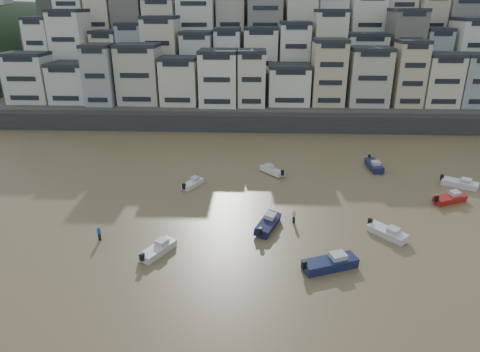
{
  "coord_description": "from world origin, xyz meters",
  "views": [
    {
      "loc": [
        5.02,
        -20.37,
        24.32
      ],
      "look_at": [
        2.76,
        30.0,
        4.0
      ],
      "focal_mm": 32.0,
      "sensor_mm": 36.0,
      "label": 1
    }
  ],
  "objects_px": {
    "boat_h": "(272,170)",
    "boat_j": "(158,248)",
    "boat_c": "(268,223)",
    "person_blue": "(99,233)",
    "boat_a": "(330,261)",
    "boat_g": "(460,182)",
    "boat_d": "(450,197)",
    "person_pink": "(294,216)",
    "boat_b": "(388,232)",
    "boat_f": "(193,183)",
    "boat_i": "(374,164)"
  },
  "relations": [
    {
      "from": "boat_a",
      "to": "boat_g",
      "type": "relative_size",
      "value": 1.17
    },
    {
      "from": "boat_d",
      "to": "person_blue",
      "type": "height_order",
      "value": "person_blue"
    },
    {
      "from": "boat_g",
      "to": "boat_i",
      "type": "bearing_deg",
      "value": 177.9
    },
    {
      "from": "boat_c",
      "to": "person_blue",
      "type": "xyz_separation_m",
      "value": [
        -18.67,
        -3.47,
        0.1
      ]
    },
    {
      "from": "boat_f",
      "to": "boat_g",
      "type": "bearing_deg",
      "value": -60.11
    },
    {
      "from": "boat_h",
      "to": "boat_j",
      "type": "xyz_separation_m",
      "value": [
        -12.5,
        -23.39,
        0.01
      ]
    },
    {
      "from": "boat_g",
      "to": "boat_f",
      "type": "height_order",
      "value": "boat_g"
    },
    {
      "from": "boat_f",
      "to": "boat_j",
      "type": "height_order",
      "value": "boat_j"
    },
    {
      "from": "person_blue",
      "to": "boat_b",
      "type": "bearing_deg",
      "value": 3.82
    },
    {
      "from": "boat_h",
      "to": "boat_c",
      "type": "distance_m",
      "value": 17.45
    },
    {
      "from": "boat_i",
      "to": "boat_b",
      "type": "bearing_deg",
      "value": -13.35
    },
    {
      "from": "boat_c",
      "to": "boat_b",
      "type": "bearing_deg",
      "value": -76.19
    },
    {
      "from": "boat_f",
      "to": "boat_c",
      "type": "relative_size",
      "value": 0.76
    },
    {
      "from": "boat_d",
      "to": "boat_a",
      "type": "height_order",
      "value": "boat_a"
    },
    {
      "from": "boat_i",
      "to": "boat_h",
      "type": "relative_size",
      "value": 1.18
    },
    {
      "from": "boat_d",
      "to": "boat_g",
      "type": "xyz_separation_m",
      "value": [
        3.49,
        5.21,
        0.0
      ]
    },
    {
      "from": "boat_i",
      "to": "boat_h",
      "type": "xyz_separation_m",
      "value": [
        -16.21,
        -2.92,
        -0.12
      ]
    },
    {
      "from": "boat_a",
      "to": "boat_j",
      "type": "xyz_separation_m",
      "value": [
        -17.57,
        1.89,
        -0.16
      ]
    },
    {
      "from": "boat_g",
      "to": "person_blue",
      "type": "xyz_separation_m",
      "value": [
        -46.26,
        -16.9,
        0.17
      ]
    },
    {
      "from": "boat_i",
      "to": "boat_h",
      "type": "bearing_deg",
      "value": -83.28
    },
    {
      "from": "boat_f",
      "to": "boat_c",
      "type": "bearing_deg",
      "value": -110.76
    },
    {
      "from": "boat_d",
      "to": "person_pink",
      "type": "relative_size",
      "value": 2.96
    },
    {
      "from": "boat_f",
      "to": "boat_c",
      "type": "height_order",
      "value": "boat_c"
    },
    {
      "from": "boat_i",
      "to": "person_blue",
      "type": "height_order",
      "value": "person_blue"
    },
    {
      "from": "boat_f",
      "to": "person_blue",
      "type": "xyz_separation_m",
      "value": [
        -8.07,
        -15.41,
        0.29
      ]
    },
    {
      "from": "boat_d",
      "to": "person_blue",
      "type": "xyz_separation_m",
      "value": [
        -42.77,
        -11.69,
        0.17
      ]
    },
    {
      "from": "boat_a",
      "to": "person_blue",
      "type": "xyz_separation_m",
      "value": [
        -24.67,
        4.39,
        0.05
      ]
    },
    {
      "from": "boat_g",
      "to": "person_pink",
      "type": "bearing_deg",
      "value": -122.74
    },
    {
      "from": "boat_j",
      "to": "person_pink",
      "type": "xyz_separation_m",
      "value": [
        14.69,
        7.53,
        0.2
      ]
    },
    {
      "from": "boat_d",
      "to": "person_pink",
      "type": "bearing_deg",
      "value": 172.34
    },
    {
      "from": "boat_b",
      "to": "boat_c",
      "type": "xyz_separation_m",
      "value": [
        -13.37,
        1.33,
        0.09
      ]
    },
    {
      "from": "boat_f",
      "to": "boat_a",
      "type": "bearing_deg",
      "value": -112.37
    },
    {
      "from": "boat_h",
      "to": "boat_f",
      "type": "bearing_deg",
      "value": 74.89
    },
    {
      "from": "boat_d",
      "to": "boat_i",
      "type": "distance_m",
      "value": 13.99
    },
    {
      "from": "boat_a",
      "to": "boat_c",
      "type": "xyz_separation_m",
      "value": [
        -6.0,
        7.86,
        -0.05
      ]
    },
    {
      "from": "boat_b",
      "to": "boat_h",
      "type": "bearing_deg",
      "value": 172.99
    },
    {
      "from": "boat_b",
      "to": "person_blue",
      "type": "height_order",
      "value": "person_blue"
    },
    {
      "from": "boat_g",
      "to": "boat_b",
      "type": "xyz_separation_m",
      "value": [
        -14.22,
        -14.76,
        -0.02
      ]
    },
    {
      "from": "boat_b",
      "to": "boat_f",
      "type": "bearing_deg",
      "value": -159.54
    },
    {
      "from": "boat_a",
      "to": "boat_b",
      "type": "xyz_separation_m",
      "value": [
        7.37,
        6.52,
        -0.14
      ]
    },
    {
      "from": "person_pink",
      "to": "boat_g",
      "type": "bearing_deg",
      "value": 25.86
    },
    {
      "from": "person_blue",
      "to": "boat_f",
      "type": "bearing_deg",
      "value": 62.35
    },
    {
      "from": "boat_a",
      "to": "boat_c",
      "type": "bearing_deg",
      "value": 106.07
    },
    {
      "from": "boat_g",
      "to": "person_blue",
      "type": "height_order",
      "value": "person_blue"
    },
    {
      "from": "boat_c",
      "to": "boat_a",
      "type": "bearing_deg",
      "value": -123.13
    },
    {
      "from": "boat_i",
      "to": "boat_g",
      "type": "height_order",
      "value": "boat_i"
    },
    {
      "from": "boat_f",
      "to": "boat_h",
      "type": "height_order",
      "value": "boat_h"
    },
    {
      "from": "boat_j",
      "to": "boat_g",
      "type": "bearing_deg",
      "value": -34.77
    },
    {
      "from": "boat_f",
      "to": "boat_h",
      "type": "bearing_deg",
      "value": -36.88
    },
    {
      "from": "person_blue",
      "to": "person_pink",
      "type": "distance_m",
      "value": 22.36
    }
  ]
}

